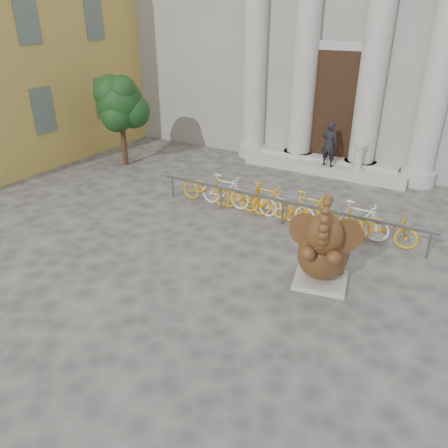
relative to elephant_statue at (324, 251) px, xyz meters
The scene contains 7 objects.
ground 3.31m from the elephant_statue, 137.85° to the right, with size 80.00×80.00×0.00m, color #474442.
entrance_steps 7.66m from the elephant_statue, 108.15° to the left, with size 6.00×1.20×0.36m, color #A8A59E.
elephant_statue is the anchor object (origin of this frame).
bike_rack 3.25m from the elephant_statue, 126.66° to the left, with size 8.00×0.53×1.00m.
tree 10.28m from the elephant_statue, 156.13° to the left, with size 1.95×1.78×3.38m.
pedestrian 7.24m from the elephant_statue, 107.40° to the left, with size 0.58×0.38×1.60m, color black.
balustrade_post 7.03m from the elephant_statue, 98.97° to the left, with size 0.38×0.38×0.93m.
Camera 1 is at (4.63, -5.90, 5.44)m, focal length 35.00 mm.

